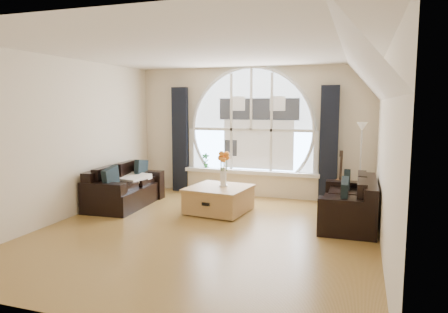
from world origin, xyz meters
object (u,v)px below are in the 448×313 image
sofa_right (349,200)px  floor_lamp (360,165)px  guitar (341,177)px  potted_plant (206,160)px  sofa_left (125,185)px  coffee_chest (219,198)px  vase_flowers (223,165)px

sofa_right → floor_lamp: (0.16, 1.23, 0.40)m
guitar → sofa_right: bearing=-77.6°
floor_lamp → guitar: floor_lamp is taller
sofa_right → potted_plant: potted_plant is taller
sofa_left → floor_lamp: 4.46m
coffee_chest → floor_lamp: bearing=33.6°
sofa_left → sofa_right: bearing=-2.2°
sofa_left → coffee_chest: 1.87m
coffee_chest → sofa_left: bearing=-169.2°
sofa_left → vase_flowers: vase_flowers is taller
floor_lamp → guitar: (-0.35, 0.13, -0.27)m
floor_lamp → guitar: size_ratio=1.51×
coffee_chest → potted_plant: (-0.82, 1.48, 0.46)m
sofa_right → floor_lamp: size_ratio=1.04×
coffee_chest → potted_plant: potted_plant is taller
vase_flowers → potted_plant: size_ratio=2.17×
sofa_right → potted_plant: (-3.06, 1.52, 0.31)m
vase_flowers → floor_lamp: (2.33, 1.12, -0.05)m
floor_lamp → potted_plant: floor_lamp is taller
sofa_left → floor_lamp: size_ratio=1.04×
vase_flowers → potted_plant: bearing=122.0°
vase_flowers → coffee_chest: bearing=-132.3°
floor_lamp → potted_plant: (-3.22, 0.29, -0.09)m
sofa_right → coffee_chest: sofa_right is taller
coffee_chest → guitar: bearing=40.2°
sofa_left → coffee_chest: size_ratio=1.62×
sofa_left → coffee_chest: bearing=0.4°
coffee_chest → vase_flowers: (0.06, 0.07, 0.60)m
sofa_left → coffee_chest: sofa_left is taller
vase_flowers → guitar: vase_flowers is taller
potted_plant → floor_lamp: bearing=-5.2°
sofa_right → floor_lamp: bearing=82.2°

